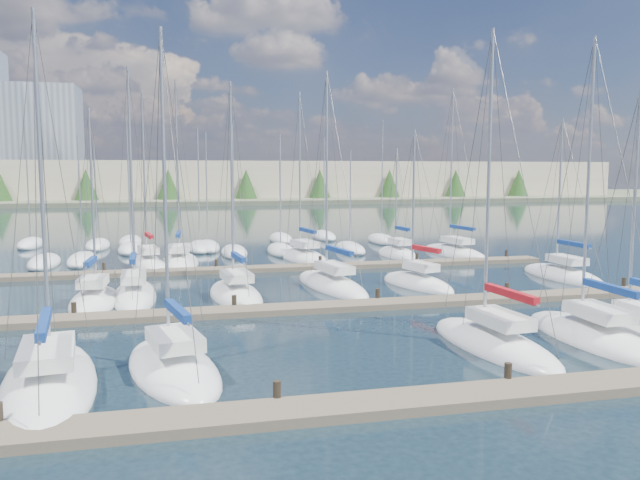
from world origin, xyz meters
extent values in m
plane|color=#192A33|center=(0.00, 60.00, 0.00)|extent=(400.00, 400.00, 0.00)
cube|color=#6B5E4C|center=(0.00, 2.00, 0.15)|extent=(44.00, 1.80, 0.35)
cylinder|color=#2D261C|center=(-4.00, 2.90, 0.30)|extent=(0.26, 0.26, 1.10)
cylinder|color=#2D261C|center=(4.00, 2.90, 0.30)|extent=(0.26, 0.26, 1.10)
cube|color=#6B5E4C|center=(0.00, 16.00, 0.15)|extent=(44.00, 1.80, 0.35)
cylinder|color=#2D261C|center=(-12.00, 16.90, 0.30)|extent=(0.26, 0.26, 1.10)
cylinder|color=#2D261C|center=(-4.00, 16.90, 0.30)|extent=(0.26, 0.26, 1.10)
cylinder|color=#2D261C|center=(4.00, 16.90, 0.30)|extent=(0.26, 0.26, 1.10)
cylinder|color=#2D261C|center=(12.00, 16.90, 0.30)|extent=(0.26, 0.26, 1.10)
cylinder|color=#2D261C|center=(20.00, 16.90, 0.30)|extent=(0.26, 0.26, 1.10)
cube|color=#6B5E4C|center=(0.00, 30.00, 0.15)|extent=(44.00, 1.80, 0.35)
cylinder|color=#2D261C|center=(-12.00, 30.90, 0.30)|extent=(0.26, 0.26, 1.10)
cylinder|color=#2D261C|center=(-4.00, 30.90, 0.30)|extent=(0.26, 0.26, 1.10)
cylinder|color=#2D261C|center=(4.00, 30.90, 0.30)|extent=(0.26, 0.26, 1.10)
cylinder|color=#2D261C|center=(12.00, 30.90, 0.30)|extent=(0.26, 0.26, 1.10)
cylinder|color=#2D261C|center=(20.00, 30.90, 0.30)|extent=(0.26, 0.26, 1.10)
ellipsoid|color=white|center=(-7.18, 7.18, 0.05)|extent=(4.55, 8.36, 1.60)
cube|color=silver|center=(-7.09, 6.79, 1.35)|extent=(2.17, 3.05, 0.50)
cylinder|color=#9EA0A5|center=(-7.31, 7.80, 6.80)|extent=(0.14, 0.14, 11.40)
cylinder|color=#9EA0A5|center=(-6.96, 6.17, 2.40)|extent=(0.79, 3.27, 0.10)
cube|color=navy|center=(-6.96, 6.17, 2.52)|extent=(0.93, 3.05, 0.30)
ellipsoid|color=white|center=(-11.42, 20.38, 0.05)|extent=(2.87, 6.83, 1.60)
cube|color=black|center=(-11.42, 20.38, 0.05)|extent=(1.48, 3.28, 0.12)
cube|color=silver|center=(-11.43, 20.04, 1.35)|extent=(1.52, 2.41, 0.50)
cylinder|color=#9EA0A5|center=(-11.39, 20.91, 5.97)|extent=(0.14, 0.14, 9.74)
cylinder|color=#9EA0A5|center=(-11.46, 19.50, 2.40)|extent=(0.23, 2.82, 0.10)
cube|color=navy|center=(-11.46, 19.50, 2.52)|extent=(0.42, 2.61, 0.30)
ellipsoid|color=white|center=(10.71, 7.51, 0.05)|extent=(3.02, 8.85, 1.60)
cube|color=silver|center=(10.70, 7.08, 1.35)|extent=(1.62, 3.11, 0.50)
cylinder|color=#9EA0A5|center=(10.72, 8.22, 7.12)|extent=(0.14, 0.14, 12.04)
cylinder|color=#9EA0A5|center=(10.68, 6.37, 2.40)|extent=(0.18, 3.69, 0.10)
cube|color=navy|center=(10.68, 6.37, 2.52)|extent=(0.38, 3.40, 0.30)
ellipsoid|color=white|center=(-9.34, 21.50, 0.05)|extent=(2.72, 8.71, 1.60)
cube|color=silver|center=(-9.32, 21.07, 1.35)|extent=(1.44, 3.06, 0.50)
cylinder|color=#9EA0A5|center=(-9.36, 22.19, 7.22)|extent=(0.14, 0.14, 12.23)
cylinder|color=#9EA0A5|center=(-9.30, 20.38, 2.40)|extent=(0.22, 3.63, 0.10)
cube|color=navy|center=(-9.30, 20.38, 2.52)|extent=(0.41, 3.34, 0.30)
ellipsoid|color=white|center=(3.58, 35.50, 0.05)|extent=(4.20, 9.14, 1.60)
cube|color=maroon|center=(3.58, 35.50, 0.05)|extent=(2.13, 4.41, 0.12)
cube|color=silver|center=(3.64, 35.06, 1.35)|extent=(2.05, 3.29, 0.50)
cylinder|color=#9EA0A5|center=(3.48, 36.19, 7.56)|extent=(0.14, 0.14, 12.93)
cylinder|color=#9EA0A5|center=(3.75, 34.36, 2.40)|extent=(0.64, 3.67, 0.10)
cube|color=navy|center=(3.75, 34.36, 2.52)|extent=(0.80, 3.41, 0.30)
ellipsoid|color=white|center=(8.19, 21.38, 0.05)|extent=(3.92, 7.21, 1.60)
cube|color=black|center=(8.19, 21.38, 0.05)|extent=(1.97, 3.49, 0.12)
cube|color=silver|center=(8.28, 21.05, 1.35)|extent=(1.81, 2.64, 0.50)
cylinder|color=#9EA0A5|center=(8.05, 21.92, 5.55)|extent=(0.14, 0.14, 8.91)
cylinder|color=#9EA0A5|center=(8.42, 20.52, 2.40)|extent=(0.83, 2.82, 0.10)
cube|color=maroon|center=(8.42, 20.52, 2.52)|extent=(0.96, 2.64, 0.30)
ellipsoid|color=white|center=(19.20, 22.01, 0.05)|extent=(2.79, 8.44, 1.60)
cube|color=silver|center=(19.21, 21.59, 1.35)|extent=(1.49, 2.97, 0.50)
cylinder|color=#9EA0A5|center=(19.18, 22.68, 6.06)|extent=(0.14, 0.14, 9.91)
cylinder|color=#9EA0A5|center=(19.22, 20.92, 2.40)|extent=(0.18, 3.52, 0.10)
cube|color=navy|center=(19.22, 20.92, 2.52)|extent=(0.37, 3.25, 0.30)
ellipsoid|color=white|center=(-9.06, 34.25, 0.05)|extent=(3.72, 8.27, 1.60)
cube|color=black|center=(-9.06, 34.25, 0.05)|extent=(1.88, 3.98, 0.12)
cube|color=silver|center=(-8.99, 33.85, 1.35)|extent=(1.78, 2.98, 0.50)
cylinder|color=#9EA0A5|center=(-9.17, 34.88, 7.37)|extent=(0.14, 0.14, 12.55)
cylinder|color=#9EA0A5|center=(-8.88, 33.22, 2.40)|extent=(0.66, 3.32, 0.10)
cube|color=maroon|center=(-8.88, 33.22, 2.52)|extent=(0.82, 3.09, 0.30)
ellipsoid|color=white|center=(11.99, 35.18, 0.05)|extent=(2.81, 6.87, 1.60)
cube|color=maroon|center=(11.99, 35.18, 0.05)|extent=(1.44, 3.30, 0.12)
cube|color=silver|center=(12.01, 34.84, 1.35)|extent=(1.46, 2.43, 0.50)
cylinder|color=#9EA0A5|center=(11.95, 35.72, 5.24)|extent=(0.14, 0.14, 8.27)
cylinder|color=#9EA0A5|center=(12.05, 34.31, 2.40)|extent=(0.28, 2.83, 0.10)
cube|color=navy|center=(12.05, 34.31, 2.52)|extent=(0.47, 2.61, 0.30)
ellipsoid|color=white|center=(12.82, 7.21, 0.05)|extent=(2.55, 8.11, 1.60)
cube|color=black|center=(12.82, 7.21, 0.05)|extent=(1.31, 3.90, 0.12)
cylinder|color=#9EA0A5|center=(12.84, 7.85, 6.01)|extent=(0.14, 0.14, 9.81)
ellipsoid|color=white|center=(-11.32, 6.58, 0.05)|extent=(4.35, 10.33, 1.60)
cube|color=black|center=(-11.32, 6.58, 0.05)|extent=(2.21, 4.97, 0.12)
cube|color=silver|center=(-11.25, 6.08, 1.35)|extent=(2.14, 3.69, 0.50)
cylinder|color=#9EA0A5|center=(-11.42, 7.37, 6.96)|extent=(0.14, 0.14, 11.71)
cylinder|color=#9EA0A5|center=(-11.15, 5.29, 2.40)|extent=(0.64, 4.18, 0.10)
cube|color=navy|center=(-11.15, 5.29, 2.52)|extent=(0.79, 3.88, 0.30)
ellipsoid|color=white|center=(5.90, 7.39, 0.05)|extent=(3.35, 8.73, 1.60)
cube|color=maroon|center=(5.90, 7.39, 0.05)|extent=(1.71, 4.20, 0.12)
cube|color=silver|center=(5.94, 6.96, 1.35)|extent=(1.70, 3.10, 0.50)
cylinder|color=#9EA0A5|center=(5.85, 8.07, 7.14)|extent=(0.14, 0.14, 12.07)
cylinder|color=#9EA0A5|center=(5.99, 6.28, 2.40)|extent=(0.39, 3.58, 0.10)
cube|color=maroon|center=(5.99, 6.28, 2.52)|extent=(0.57, 3.31, 0.30)
ellipsoid|color=white|center=(-6.65, 34.73, 0.05)|extent=(3.36, 8.35, 1.60)
cube|color=silver|center=(-6.67, 34.32, 1.35)|extent=(1.77, 2.95, 0.50)
cylinder|color=#9EA0A5|center=(-6.62, 35.39, 7.82)|extent=(0.14, 0.14, 13.43)
cylinder|color=#9EA0A5|center=(-6.70, 33.67, 2.40)|extent=(0.26, 3.45, 0.10)
cube|color=navy|center=(-6.70, 33.67, 2.52)|extent=(0.45, 3.19, 0.30)
ellipsoid|color=white|center=(-3.58, 20.47, 0.05)|extent=(3.49, 8.10, 1.60)
cube|color=maroon|center=(-3.58, 20.47, 0.05)|extent=(1.79, 3.90, 0.12)
cube|color=silver|center=(-3.55, 20.08, 1.35)|extent=(1.77, 2.89, 0.50)
cylinder|color=#9EA0A5|center=(-3.65, 21.10, 6.82)|extent=(0.14, 0.14, 11.44)
cylinder|color=#9EA0A5|center=(-3.49, 19.46, 2.40)|extent=(0.42, 3.30, 0.10)
cube|color=navy|center=(-3.49, 19.46, 2.52)|extent=(0.59, 3.06, 0.30)
ellipsoid|color=white|center=(2.68, 22.28, 0.05)|extent=(4.03, 9.88, 1.60)
cube|color=silver|center=(2.76, 21.81, 1.35)|extent=(1.92, 3.54, 0.50)
cylinder|color=#9EA0A5|center=(2.57, 23.04, 7.38)|extent=(0.14, 0.14, 12.57)
cylinder|color=#9EA0A5|center=(2.87, 21.05, 2.40)|extent=(0.71, 4.00, 0.10)
cube|color=navy|center=(2.87, 21.05, 2.52)|extent=(0.86, 3.71, 0.30)
ellipsoid|color=white|center=(17.27, 35.14, 0.05)|extent=(3.79, 9.82, 1.60)
cube|color=black|center=(17.27, 35.14, 0.05)|extent=(1.93, 4.72, 0.12)
cube|color=silver|center=(17.32, 34.66, 1.35)|extent=(1.88, 3.50, 0.50)
cylinder|color=#9EA0A5|center=(17.19, 35.90, 7.89)|extent=(0.14, 0.14, 13.57)
cylinder|color=#9EA0A5|center=(17.40, 33.90, 2.40)|extent=(0.52, 4.01, 0.10)
cube|color=navy|center=(17.40, 33.90, 2.52)|extent=(0.69, 3.71, 0.30)
cylinder|color=#9EA0A5|center=(-20.75, 49.89, 6.50)|extent=(0.12, 0.12, 11.20)
ellipsoid|color=white|center=(-20.75, 49.89, 0.25)|extent=(2.20, 6.40, 1.40)
cylinder|color=#9EA0A5|center=(-3.94, 43.45, 5.97)|extent=(0.12, 0.12, 10.14)
ellipsoid|color=white|center=(-3.94, 43.45, 0.25)|extent=(2.20, 6.40, 1.40)
cylinder|color=#9EA0A5|center=(-4.68, 43.24, 6.14)|extent=(0.12, 0.12, 10.49)
ellipsoid|color=white|center=(-4.68, 43.24, 0.25)|extent=(2.20, 6.40, 1.40)
cylinder|color=#9EA0A5|center=(9.07, 50.53, 5.93)|extent=(0.12, 0.12, 10.06)
ellipsoid|color=white|center=(9.07, 50.53, 0.25)|extent=(2.20, 6.40, 1.40)
cylinder|color=#9EA0A5|center=(-14.23, 47.33, 5.60)|extent=(0.12, 0.12, 9.39)
ellipsoid|color=white|center=(-14.23, 47.33, 0.25)|extent=(2.20, 6.40, 1.40)
cylinder|color=#9EA0A5|center=(-16.97, 36.19, 5.83)|extent=(0.12, 0.12, 9.85)
ellipsoid|color=white|center=(-16.97, 36.19, 0.25)|extent=(2.20, 6.40, 1.40)
cylinder|color=#9EA0A5|center=(-14.23, 36.83, 5.55)|extent=(0.12, 0.12, 9.30)
ellipsoid|color=white|center=(-14.23, 36.83, 0.25)|extent=(2.20, 6.40, 1.40)
cylinder|color=#9EA0A5|center=(13.97, 45.41, 6.74)|extent=(0.12, 0.12, 11.68)
ellipsoid|color=white|center=(13.97, 45.41, 0.25)|extent=(2.20, 6.40, 1.40)
cylinder|color=#9EA0A5|center=(2.31, 39.32, 5.78)|extent=(0.12, 0.12, 9.76)
ellipsoid|color=white|center=(2.31, 39.32, 0.25)|extent=(2.20, 6.40, 1.40)
cylinder|color=#9EA0A5|center=(-11.34, 49.91, 6.87)|extent=(0.12, 0.12, 11.95)
ellipsoid|color=white|center=(-11.34, 49.91, 0.25)|extent=(2.20, 6.40, 1.40)
cylinder|color=#9EA0A5|center=(8.76, 39.06, 5.13)|extent=(0.12, 0.12, 8.46)
ellipsoid|color=white|center=(8.76, 39.06, 0.25)|extent=(2.20, 6.40, 1.40)
cylinder|color=#9EA0A5|center=(-10.91, 43.47, 4.96)|extent=(0.12, 0.12, 8.12)
ellipsoid|color=white|center=(-10.91, 43.47, 0.25)|extent=(2.20, 6.40, 1.40)
cylinder|color=#9EA0A5|center=(4.00, 49.08, 5.90)|extent=(0.12, 0.12, 10.00)
ellipsoid|color=white|center=(4.00, 49.08, 0.25)|extent=(2.20, 6.40, 1.40)
cylinder|color=#9EA0A5|center=(-1.89, 38.97, 6.17)|extent=(0.12, 0.12, 10.54)
ellipsoid|color=white|center=(-1.89, 38.97, 0.25)|extent=(2.20, 6.40, 1.40)
cube|color=#666B51|center=(0.00, 150.00, 0.50)|extent=(400.00, 60.00, 1.00)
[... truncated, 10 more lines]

